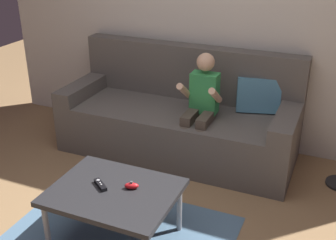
{
  "coord_description": "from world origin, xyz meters",
  "views": [
    {
      "loc": [
        1.11,
        -1.77,
        1.92
      ],
      "look_at": [
        -0.01,
        0.84,
        0.61
      ],
      "focal_mm": 45.86,
      "sensor_mm": 36.0,
      "label": 1
    }
  ],
  "objects_px": {
    "nunchuk_red": "(131,186)",
    "game_remote_black_near_edge": "(100,185)",
    "couch": "(181,119)",
    "person_seated_on_couch": "(201,105)",
    "coffee_table": "(114,195)"
  },
  "relations": [
    {
      "from": "couch",
      "to": "game_remote_black_near_edge",
      "type": "relative_size",
      "value": 15.5
    },
    {
      "from": "person_seated_on_couch",
      "to": "nunchuk_red",
      "type": "xyz_separation_m",
      "value": [
        -0.08,
        -1.08,
        -0.15
      ]
    },
    {
      "from": "nunchuk_red",
      "to": "couch",
      "type": "bearing_deg",
      "value": 97.61
    },
    {
      "from": "person_seated_on_couch",
      "to": "coffee_table",
      "type": "bearing_deg",
      "value": -98.7
    },
    {
      "from": "couch",
      "to": "game_remote_black_near_edge",
      "type": "height_order",
      "value": "couch"
    },
    {
      "from": "person_seated_on_couch",
      "to": "game_remote_black_near_edge",
      "type": "height_order",
      "value": "person_seated_on_couch"
    },
    {
      "from": "couch",
      "to": "nunchuk_red",
      "type": "bearing_deg",
      "value": -82.39
    },
    {
      "from": "game_remote_black_near_edge",
      "to": "nunchuk_red",
      "type": "bearing_deg",
      "value": 16.6
    },
    {
      "from": "coffee_table",
      "to": "game_remote_black_near_edge",
      "type": "distance_m",
      "value": 0.11
    },
    {
      "from": "person_seated_on_couch",
      "to": "nunchuk_red",
      "type": "bearing_deg",
      "value": -94.18
    },
    {
      "from": "person_seated_on_couch",
      "to": "coffee_table",
      "type": "distance_m",
      "value": 1.17
    },
    {
      "from": "nunchuk_red",
      "to": "game_remote_black_near_edge",
      "type": "bearing_deg",
      "value": -163.4
    },
    {
      "from": "person_seated_on_couch",
      "to": "game_remote_black_near_edge",
      "type": "bearing_deg",
      "value": -103.36
    },
    {
      "from": "coffee_table",
      "to": "nunchuk_red",
      "type": "relative_size",
      "value": 7.91
    },
    {
      "from": "coffee_table",
      "to": "couch",
      "type": "bearing_deg",
      "value": 93.19
    }
  ]
}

